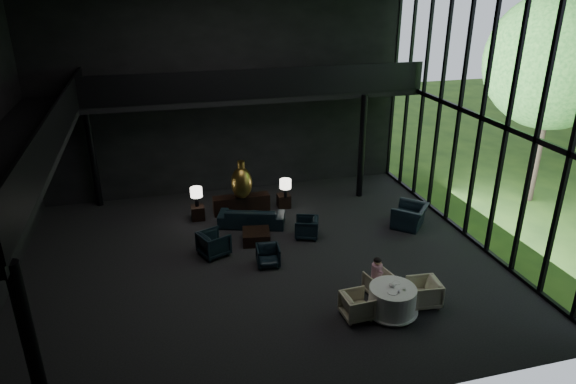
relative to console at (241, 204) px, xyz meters
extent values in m
cube|color=black|center=(-0.06, -3.66, -0.33)|extent=(14.00, 12.00, 0.02)
cube|color=black|center=(-0.06, 2.34, 3.67)|extent=(14.00, 0.04, 8.00)
cube|color=black|center=(-0.06, -9.66, 3.67)|extent=(14.00, 0.04, 8.00)
cube|color=black|center=(-6.06, -3.66, 3.67)|extent=(2.00, 12.00, 0.25)
cube|color=black|center=(0.94, 1.34, 3.67)|extent=(12.00, 2.00, 0.25)
cube|color=black|center=(-5.06, -3.66, 4.27)|extent=(0.06, 12.00, 1.00)
cube|color=black|center=(0.94, 0.34, 4.27)|extent=(12.00, 0.06, 1.00)
cylinder|color=black|center=(-5.06, -9.36, 1.67)|extent=(0.24, 0.24, 4.00)
cylinder|color=black|center=(-5.06, 2.04, 1.67)|extent=(0.24, 0.24, 4.00)
cylinder|color=black|center=(4.74, 0.34, 1.67)|extent=(0.24, 0.24, 4.00)
cylinder|color=#382D23|center=(10.94, -1.66, 2.12)|extent=(0.36, 0.36, 4.90)
sphere|color=#2B5E21|center=(10.94, -1.66, 4.92)|extent=(4.80, 4.80, 4.80)
cube|color=black|center=(0.00, 0.00, 0.00)|extent=(2.05, 0.47, 0.65)
ellipsoid|color=#8F5C23|center=(0.00, -0.20, 0.90)|extent=(0.75, 0.75, 1.16)
cylinder|color=#8F5C23|center=(0.00, -0.20, 1.60)|extent=(0.26, 0.26, 0.23)
cube|color=black|center=(-1.60, -0.18, -0.08)|extent=(0.45, 0.45, 0.50)
cylinder|color=black|center=(-1.60, -0.15, 0.36)|extent=(0.12, 0.12, 0.36)
cylinder|color=white|center=(-1.60, -0.15, 0.70)|extent=(0.42, 0.42, 0.33)
cube|color=black|center=(1.60, 0.04, -0.07)|extent=(0.46, 0.46, 0.50)
cylinder|color=black|center=(1.60, -0.21, 0.36)|extent=(0.13, 0.13, 0.37)
cylinder|color=white|center=(1.60, -0.21, 0.71)|extent=(0.42, 0.42, 0.33)
imported|color=black|center=(0.15, -1.16, 0.15)|extent=(2.56, 1.46, 0.96)
imported|color=black|center=(-1.37, -2.85, 0.13)|extent=(1.11, 1.14, 0.92)
imported|color=#10272C|center=(1.73, -2.46, 0.05)|extent=(0.88, 0.91, 0.74)
imported|color=#16262D|center=(0.10, -3.90, -0.02)|extent=(0.65, 0.62, 0.62)
imported|color=#0D2931|center=(5.38, -2.61, 0.25)|extent=(1.53, 1.55, 1.15)
cube|color=black|center=(0.05, -2.37, -0.13)|extent=(0.99, 0.99, 0.39)
cylinder|color=white|center=(2.62, -7.02, 0.05)|extent=(1.19, 1.19, 0.75)
cone|color=white|center=(2.62, -7.02, -0.28)|extent=(1.35, 1.35, 0.10)
imported|color=#9E947A|center=(2.66, -6.12, -0.02)|extent=(0.69, 0.66, 0.61)
imported|color=tan|center=(3.59, -6.88, 0.07)|extent=(0.79, 0.84, 0.79)
imported|color=#C2B08C|center=(1.69, -6.94, 0.03)|extent=(0.68, 0.72, 0.71)
cylinder|color=#C6A2B7|center=(2.61, -6.04, 0.33)|extent=(0.29, 0.29, 0.42)
sphere|color=#D8A884|center=(2.61, -6.04, 0.64)|extent=(0.21, 0.21, 0.21)
ellipsoid|color=black|center=(2.61, -6.04, 0.67)|extent=(0.22, 0.22, 0.15)
cylinder|color=white|center=(2.50, -7.21, 0.43)|extent=(0.27, 0.27, 0.02)
cylinder|color=white|center=(2.80, -6.82, 0.43)|extent=(0.23, 0.23, 0.01)
cylinder|color=white|center=(2.84, -7.12, 0.43)|extent=(0.14, 0.14, 0.01)
cylinder|color=white|center=(2.83, -7.17, 0.47)|extent=(0.10, 0.10, 0.06)
ellipsoid|color=white|center=(2.61, -6.95, 0.47)|extent=(0.17, 0.17, 0.09)
cylinder|color=#99999E|center=(2.65, -7.24, 0.46)|extent=(0.07, 0.07, 0.07)
camera|label=1|loc=(-2.75, -16.89, 7.62)|focal=32.00mm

